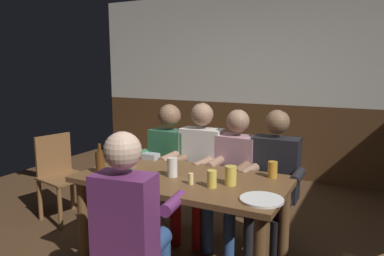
{
  "coord_description": "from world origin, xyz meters",
  "views": [
    {
      "loc": [
        1.25,
        -2.45,
        1.59
      ],
      "look_at": [
        0.0,
        -0.0,
        1.12
      ],
      "focal_mm": 33.89,
      "sensor_mm": 36.0,
      "label": 1
    }
  ],
  "objects_px": {
    "person_3": "(273,177)",
    "pint_glass_2": "(131,158)",
    "pint_glass_1": "(172,167)",
    "pint_glass_4": "(273,170)",
    "plate_0": "(262,200)",
    "condiment_caddy": "(151,156)",
    "bottle_0": "(127,167)",
    "bottle_2": "(119,154)",
    "dining_table": "(183,193)",
    "person_4": "(131,220)",
    "person_1": "(199,165)",
    "person_2": "(233,172)",
    "pint_glass_0": "(231,176)",
    "chair_empty_far_end": "(61,174)",
    "table_candle": "(191,179)",
    "pint_glass_3": "(212,179)",
    "bottle_1": "(100,162)",
    "person_0": "(166,161)"
  },
  "relations": [
    {
      "from": "person_3",
      "to": "pint_glass_2",
      "type": "relative_size",
      "value": 11.91
    },
    {
      "from": "pint_glass_1",
      "to": "pint_glass_4",
      "type": "relative_size",
      "value": 1.19
    },
    {
      "from": "person_3",
      "to": "plate_0",
      "type": "distance_m",
      "value": 0.86
    },
    {
      "from": "condiment_caddy",
      "to": "bottle_0",
      "type": "bearing_deg",
      "value": -74.57
    },
    {
      "from": "pint_glass_2",
      "to": "bottle_2",
      "type": "bearing_deg",
      "value": -140.33
    },
    {
      "from": "dining_table",
      "to": "bottle_2",
      "type": "height_order",
      "value": "bottle_2"
    },
    {
      "from": "pint_glass_4",
      "to": "person_4",
      "type": "bearing_deg",
      "value": -123.69
    },
    {
      "from": "bottle_2",
      "to": "pint_glass_1",
      "type": "relative_size",
      "value": 1.78
    },
    {
      "from": "person_1",
      "to": "bottle_2",
      "type": "bearing_deg",
      "value": 49.84
    },
    {
      "from": "person_2",
      "to": "person_3",
      "type": "height_order",
      "value": "person_3"
    },
    {
      "from": "person_3",
      "to": "bottle_0",
      "type": "distance_m",
      "value": 1.23
    },
    {
      "from": "person_2",
      "to": "condiment_caddy",
      "type": "distance_m",
      "value": 0.75
    },
    {
      "from": "plate_0",
      "to": "pint_glass_0",
      "type": "distance_m",
      "value": 0.35
    },
    {
      "from": "condiment_caddy",
      "to": "bottle_0",
      "type": "relative_size",
      "value": 0.6
    },
    {
      "from": "plate_0",
      "to": "person_4",
      "type": "bearing_deg",
      "value": -148.13
    },
    {
      "from": "plate_0",
      "to": "person_2",
      "type": "bearing_deg",
      "value": 120.72
    },
    {
      "from": "pint_glass_1",
      "to": "bottle_2",
      "type": "bearing_deg",
      "value": 172.13
    },
    {
      "from": "bottle_0",
      "to": "condiment_caddy",
      "type": "bearing_deg",
      "value": 105.43
    },
    {
      "from": "person_3",
      "to": "bottle_2",
      "type": "height_order",
      "value": "person_3"
    },
    {
      "from": "pint_glass_0",
      "to": "pint_glass_4",
      "type": "height_order",
      "value": "pint_glass_0"
    },
    {
      "from": "person_3",
      "to": "chair_empty_far_end",
      "type": "relative_size",
      "value": 1.4
    },
    {
      "from": "table_candle",
      "to": "bottle_0",
      "type": "xyz_separation_m",
      "value": [
        -0.49,
        -0.08,
        0.04
      ]
    },
    {
      "from": "condiment_caddy",
      "to": "pint_glass_4",
      "type": "relative_size",
      "value": 1.15
    },
    {
      "from": "person_3",
      "to": "bottle_0",
      "type": "xyz_separation_m",
      "value": [
        -0.88,
        -0.84,
        0.18
      ]
    },
    {
      "from": "person_3",
      "to": "pint_glass_3",
      "type": "xyz_separation_m",
      "value": [
        -0.23,
        -0.75,
        0.16
      ]
    },
    {
      "from": "person_4",
      "to": "pint_glass_0",
      "type": "xyz_separation_m",
      "value": [
        0.4,
        0.62,
        0.16
      ]
    },
    {
      "from": "person_2",
      "to": "pint_glass_4",
      "type": "xyz_separation_m",
      "value": [
        0.44,
        -0.34,
        0.17
      ]
    },
    {
      "from": "bottle_1",
      "to": "pint_glass_3",
      "type": "relative_size",
      "value": 1.96
    },
    {
      "from": "pint_glass_3",
      "to": "pint_glass_4",
      "type": "xyz_separation_m",
      "value": [
        0.31,
        0.41,
        0.0
      ]
    },
    {
      "from": "dining_table",
      "to": "pint_glass_1",
      "type": "relative_size",
      "value": 10.77
    },
    {
      "from": "person_3",
      "to": "pint_glass_3",
      "type": "relative_size",
      "value": 10.26
    },
    {
      "from": "chair_empty_far_end",
      "to": "pint_glass_3",
      "type": "xyz_separation_m",
      "value": [
        1.94,
        -0.47,
        0.36
      ]
    },
    {
      "from": "bottle_2",
      "to": "pint_glass_2",
      "type": "xyz_separation_m",
      "value": [
        0.08,
        0.07,
        -0.05
      ]
    },
    {
      "from": "person_1",
      "to": "plate_0",
      "type": "xyz_separation_m",
      "value": [
        0.84,
        -0.85,
        0.09
      ]
    },
    {
      "from": "person_2",
      "to": "pint_glass_3",
      "type": "bearing_deg",
      "value": 104.2
    },
    {
      "from": "pint_glass_3",
      "to": "person_0",
      "type": "bearing_deg",
      "value": 137.52
    },
    {
      "from": "table_candle",
      "to": "bottle_2",
      "type": "distance_m",
      "value": 0.79
    },
    {
      "from": "person_2",
      "to": "pint_glass_2",
      "type": "xyz_separation_m",
      "value": [
        -0.72,
        -0.52,
        0.16
      ]
    },
    {
      "from": "person_1",
      "to": "bottle_0",
      "type": "height_order",
      "value": "person_1"
    },
    {
      "from": "person_1",
      "to": "bottle_2",
      "type": "distance_m",
      "value": 0.77
    },
    {
      "from": "condiment_caddy",
      "to": "plate_0",
      "type": "bearing_deg",
      "value": -25.07
    },
    {
      "from": "bottle_1",
      "to": "table_candle",
      "type": "bearing_deg",
      "value": 6.73
    },
    {
      "from": "plate_0",
      "to": "table_candle",
      "type": "bearing_deg",
      "value": 171.14
    },
    {
      "from": "person_4",
      "to": "plate_0",
      "type": "bearing_deg",
      "value": 24.01
    },
    {
      "from": "person_3",
      "to": "chair_empty_far_end",
      "type": "xyz_separation_m",
      "value": [
        -2.18,
        -0.28,
        -0.2
      ]
    },
    {
      "from": "pint_glass_0",
      "to": "pint_glass_3",
      "type": "xyz_separation_m",
      "value": [
        -0.1,
        -0.11,
        -0.01
      ]
    },
    {
      "from": "pint_glass_0",
      "to": "plate_0",
      "type": "bearing_deg",
      "value": -35.08
    },
    {
      "from": "person_4",
      "to": "pint_glass_0",
      "type": "relative_size",
      "value": 9.13
    },
    {
      "from": "pint_glass_4",
      "to": "bottle_1",
      "type": "bearing_deg",
      "value": -157.36
    },
    {
      "from": "person_3",
      "to": "bottle_0",
      "type": "relative_size",
      "value": 5.24
    }
  ]
}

